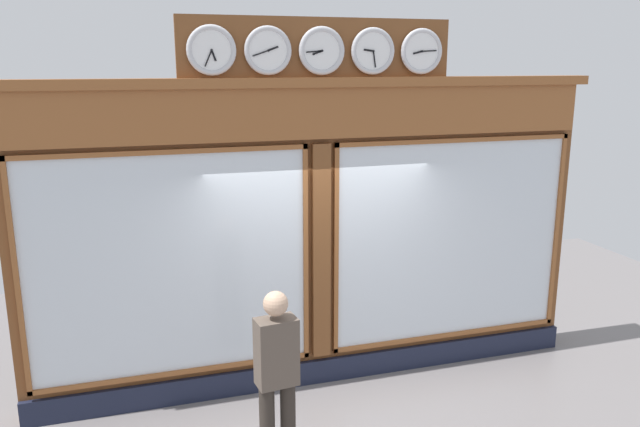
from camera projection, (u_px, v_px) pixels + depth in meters
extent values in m
cube|color=brown|center=(316.00, 239.00, 7.06)|extent=(6.36, 0.30, 3.35)
cube|color=#191E33|center=(321.00, 371.00, 7.26)|extent=(6.36, 0.08, 0.28)
cube|color=brown|center=(321.00, 113.00, 6.55)|extent=(6.24, 0.08, 0.53)
cube|color=brown|center=(321.00, 82.00, 6.50)|extent=(6.49, 0.20, 0.10)
cube|color=silver|center=(451.00, 241.00, 7.40)|extent=(2.83, 0.02, 2.32)
cube|color=brown|center=(457.00, 140.00, 7.10)|extent=(2.93, 0.04, 0.05)
cube|color=brown|center=(448.00, 335.00, 7.66)|extent=(2.93, 0.04, 0.05)
cube|color=brown|center=(556.00, 232.00, 7.80)|extent=(0.05, 0.04, 2.42)
cube|color=brown|center=(336.00, 252.00, 6.96)|extent=(0.05, 0.04, 2.42)
cube|color=silver|center=(170.00, 266.00, 6.46)|extent=(2.83, 0.02, 2.32)
cube|color=brown|center=(164.00, 152.00, 6.17)|extent=(2.93, 0.04, 0.05)
cube|color=brown|center=(177.00, 373.00, 6.72)|extent=(2.93, 0.04, 0.05)
cube|color=brown|center=(17.00, 281.00, 6.03)|extent=(0.05, 0.04, 2.42)
cube|color=brown|center=(306.00, 255.00, 6.86)|extent=(0.05, 0.04, 2.42)
cube|color=brown|center=(321.00, 253.00, 6.92)|extent=(0.20, 0.10, 2.42)
cube|color=brown|center=(319.00, 51.00, 6.46)|extent=(2.90, 0.06, 0.67)
cylinder|color=white|center=(422.00, 51.00, 6.71)|extent=(0.39, 0.02, 0.39)
torus|color=silver|center=(422.00, 51.00, 6.70)|extent=(0.48, 0.05, 0.48)
cube|color=black|center=(418.00, 52.00, 6.68)|extent=(0.11, 0.01, 0.04)
cube|color=black|center=(429.00, 51.00, 6.72)|extent=(0.17, 0.01, 0.02)
sphere|color=black|center=(422.00, 51.00, 6.69)|extent=(0.02, 0.02, 0.02)
cylinder|color=white|center=(373.00, 51.00, 6.55)|extent=(0.39, 0.02, 0.39)
torus|color=silver|center=(373.00, 51.00, 6.54)|extent=(0.48, 0.05, 0.48)
cube|color=black|center=(369.00, 50.00, 6.52)|extent=(0.11, 0.01, 0.03)
cube|color=black|center=(374.00, 59.00, 6.56)|extent=(0.04, 0.01, 0.17)
sphere|color=black|center=(374.00, 51.00, 6.53)|extent=(0.02, 0.02, 0.02)
cylinder|color=white|center=(322.00, 51.00, 6.39)|extent=(0.39, 0.02, 0.39)
torus|color=silver|center=(322.00, 51.00, 6.38)|extent=(0.49, 0.06, 0.49)
cube|color=black|center=(317.00, 53.00, 6.36)|extent=(0.11, 0.01, 0.05)
cube|color=black|center=(314.00, 51.00, 6.35)|extent=(0.17, 0.01, 0.03)
sphere|color=black|center=(322.00, 51.00, 6.37)|extent=(0.02, 0.02, 0.02)
cylinder|color=white|center=(268.00, 50.00, 6.22)|extent=(0.39, 0.02, 0.39)
torus|color=silver|center=(268.00, 50.00, 6.22)|extent=(0.48, 0.05, 0.48)
cube|color=black|center=(273.00, 49.00, 6.22)|extent=(0.11, 0.01, 0.05)
cube|color=black|center=(261.00, 53.00, 6.19)|extent=(0.16, 0.01, 0.07)
sphere|color=black|center=(268.00, 50.00, 6.21)|extent=(0.02, 0.02, 0.02)
cylinder|color=white|center=(211.00, 50.00, 6.06)|extent=(0.39, 0.02, 0.39)
torus|color=silver|center=(211.00, 50.00, 6.06)|extent=(0.48, 0.05, 0.48)
cube|color=black|center=(214.00, 56.00, 6.07)|extent=(0.05, 0.01, 0.11)
cube|color=black|center=(208.00, 58.00, 6.06)|extent=(0.08, 0.01, 0.16)
sphere|color=black|center=(212.00, 50.00, 6.05)|extent=(0.02, 0.02, 0.02)
cylinder|color=#312A24|center=(288.00, 423.00, 5.73)|extent=(0.14, 0.14, 0.82)
cube|color=brown|center=(276.00, 352.00, 5.52)|extent=(0.38, 0.26, 0.62)
sphere|color=tan|center=(276.00, 304.00, 5.41)|extent=(0.22, 0.22, 0.22)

